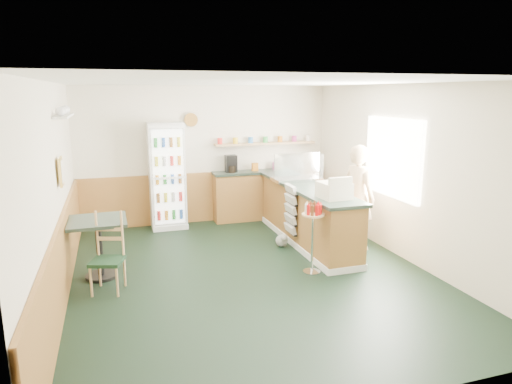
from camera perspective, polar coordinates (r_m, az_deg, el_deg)
name	(u,v)px	position (r m, az deg, el deg)	size (l,w,h in m)	color
ground	(251,274)	(6.69, -0.69, -10.23)	(6.00, 6.00, 0.00)	black
room_envelope	(222,163)	(6.90, -4.30, 3.61)	(5.04, 6.02, 2.72)	beige
service_counter	(307,217)	(7.94, 6.38, -3.12)	(0.68, 3.01, 1.01)	#A67035
back_counter	(266,192)	(9.43, 1.25, -0.04)	(2.24, 0.42, 1.69)	#A67035
drinks_fridge	(167,176)	(8.85, -11.04, 1.96)	(0.67, 0.55, 2.02)	white
display_case	(297,167)	(8.21, 5.13, 3.08)	(0.86, 0.45, 0.49)	silver
cash_register	(334,190)	(6.94, 9.73, 0.22)	(0.42, 0.44, 0.24)	beige
shopkeeper	(358,197)	(7.73, 12.68, -0.63)	(0.58, 0.42, 1.74)	tan
condiment_stand	(313,226)	(6.57, 7.13, -4.19)	(0.33, 0.33, 1.03)	silver
newspaper_rack	(291,210)	(7.65, 4.35, -2.21)	(0.09, 0.42, 0.84)	black
cafe_table	(99,237)	(6.74, -19.08, -5.33)	(0.78, 0.78, 0.85)	black
cafe_chair	(106,250)	(6.34, -18.19, -6.87)	(0.49, 0.49, 1.05)	black
dog_doorstop	(282,240)	(7.78, 3.26, -6.04)	(0.21, 0.27, 0.25)	gray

